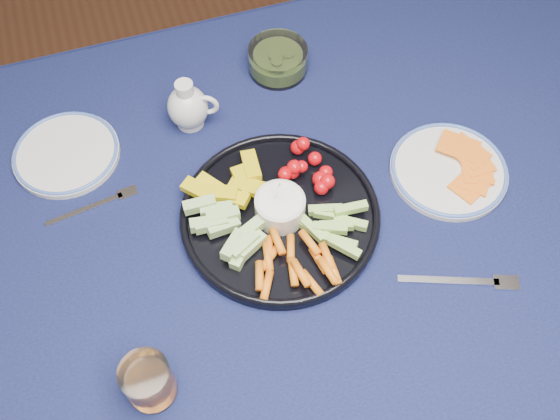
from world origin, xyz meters
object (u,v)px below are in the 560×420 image
object	(u,v)px
dining_table	(256,272)
pickle_bowl	(278,60)
crudite_platter	(279,214)
cheese_plate	(449,169)
juice_tumbler	(149,382)
creamer_pitcher	(188,107)
side_plate_extra	(66,153)

from	to	relation	value
dining_table	pickle_bowl	size ratio (longest dim) A/B	14.94
crudite_platter	cheese_plate	bearing A→B (deg)	-0.27
juice_tumbler	pickle_bowl	bearing A→B (deg)	55.82
creamer_pitcher	crudite_platter	bearing A→B (deg)	-70.72
dining_table	side_plate_extra	xyz separation A→B (m)	(-0.25, 0.28, 0.10)
crudite_platter	juice_tumbler	distance (m)	0.33
crudite_platter	side_plate_extra	bearing A→B (deg)	142.17
side_plate_extra	crudite_platter	bearing A→B (deg)	-37.83
cheese_plate	creamer_pitcher	bearing A→B (deg)	147.76
creamer_pitcher	cheese_plate	world-z (taller)	creamer_pitcher
cheese_plate	side_plate_extra	distance (m)	0.66
juice_tumbler	creamer_pitcher	bearing A→B (deg)	69.59
dining_table	pickle_bowl	bearing A→B (deg)	65.98
creamer_pitcher	juice_tumbler	world-z (taller)	creamer_pitcher
dining_table	cheese_plate	bearing A→B (deg)	5.48
dining_table	juice_tumbler	xyz separation A→B (m)	(-0.20, -0.17, 0.12)
side_plate_extra	pickle_bowl	bearing A→B (deg)	10.95
side_plate_extra	juice_tumbler	bearing A→B (deg)	-82.95
cheese_plate	juice_tumbler	bearing A→B (deg)	-159.76
crudite_platter	side_plate_extra	xyz separation A→B (m)	(-0.31, 0.24, -0.01)
crudite_platter	side_plate_extra	size ratio (longest dim) A/B	1.77
cheese_plate	dining_table	bearing A→B (deg)	-174.52
juice_tumbler	side_plate_extra	distance (m)	0.45
dining_table	creamer_pitcher	size ratio (longest dim) A/B	16.73
creamer_pitcher	side_plate_extra	distance (m)	0.23
pickle_bowl	side_plate_extra	world-z (taller)	pickle_bowl
cheese_plate	pickle_bowl	bearing A→B (deg)	121.93
pickle_bowl	juice_tumbler	world-z (taller)	juice_tumbler
pickle_bowl	side_plate_extra	distance (m)	0.42
dining_table	side_plate_extra	distance (m)	0.39
creamer_pitcher	pickle_bowl	xyz separation A→B (m)	(0.19, 0.08, -0.02)
cheese_plate	crudite_platter	bearing A→B (deg)	179.73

